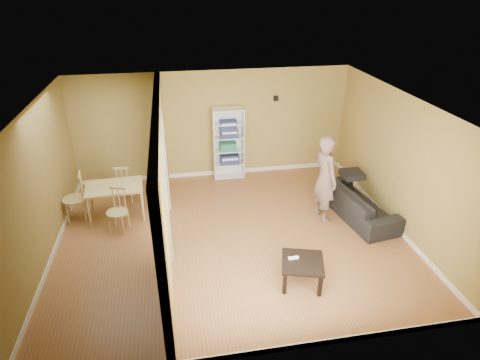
# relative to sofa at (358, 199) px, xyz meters

# --- Properties ---
(room_shell) EXTENTS (6.50, 6.50, 6.50)m
(room_shell) POSITION_rel_sofa_xyz_m (-2.70, -0.32, 0.92)
(room_shell) COLOR brown
(room_shell) RESTS_ON ground
(partition) EXTENTS (0.22, 5.50, 2.60)m
(partition) POSITION_rel_sofa_xyz_m (-3.90, -0.32, 0.92)
(partition) COLOR #A18C43
(partition) RESTS_ON ground
(wall_speaker) EXTENTS (0.10, 0.10, 0.10)m
(wall_speaker) POSITION_rel_sofa_xyz_m (-1.20, 2.37, 1.52)
(wall_speaker) COLOR black
(wall_speaker) RESTS_ON room_shell
(sofa) EXTENTS (2.12, 1.16, 0.77)m
(sofa) POSITION_rel_sofa_xyz_m (0.00, 0.00, 0.00)
(sofa) COLOR black
(sofa) RESTS_ON ground
(person) EXTENTS (0.87, 0.75, 2.10)m
(person) POSITION_rel_sofa_xyz_m (-0.76, 0.03, 0.67)
(person) COLOR slate
(person) RESTS_ON ground
(bookshelf) EXTENTS (0.74, 0.32, 1.75)m
(bookshelf) POSITION_rel_sofa_xyz_m (-2.37, 2.28, 0.49)
(bookshelf) COLOR white
(bookshelf) RESTS_ON ground
(paper_box_navy_a) EXTENTS (0.45, 0.29, 0.23)m
(paper_box_navy_a) POSITION_rel_sofa_xyz_m (-2.35, 2.23, 0.10)
(paper_box_navy_a) COLOR navy
(paper_box_navy_a) RESTS_ON bookshelf
(paper_box_teal) EXTENTS (0.39, 0.25, 0.20)m
(paper_box_teal) POSITION_rel_sofa_xyz_m (-2.38, 2.23, 0.43)
(paper_box_teal) COLOR #156D59
(paper_box_teal) RESTS_ON bookshelf
(paper_box_navy_b) EXTENTS (0.40, 0.26, 0.21)m
(paper_box_navy_b) POSITION_rel_sofa_xyz_m (-2.35, 2.23, 0.78)
(paper_box_navy_b) COLOR navy
(paper_box_navy_b) RESTS_ON bookshelf
(paper_box_navy_c) EXTENTS (0.39, 0.25, 0.20)m
(paper_box_navy_c) POSITION_rel_sofa_xyz_m (-2.37, 2.23, 0.97)
(paper_box_navy_c) COLOR navy
(paper_box_navy_c) RESTS_ON bookshelf
(coffee_table) EXTENTS (0.66, 0.66, 0.44)m
(coffee_table) POSITION_rel_sofa_xyz_m (-1.78, -1.82, -0.01)
(coffee_table) COLOR black
(coffee_table) RESTS_ON ground
(game_controller) EXTENTS (0.17, 0.04, 0.03)m
(game_controller) POSITION_rel_sofa_xyz_m (-1.91, -1.73, 0.07)
(game_controller) COLOR white
(game_controller) RESTS_ON coffee_table
(dining_table) EXTENTS (1.12, 0.75, 0.70)m
(dining_table) POSITION_rel_sofa_xyz_m (-4.92, 0.82, 0.24)
(dining_table) COLOR tan
(dining_table) RESTS_ON ground
(chair_left) EXTENTS (0.53, 0.53, 1.02)m
(chair_left) POSITION_rel_sofa_xyz_m (-5.71, 0.81, 0.13)
(chair_left) COLOR tan
(chair_left) RESTS_ON ground
(chair_near) EXTENTS (0.51, 0.51, 0.89)m
(chair_near) POSITION_rel_sofa_xyz_m (-4.84, 0.25, 0.06)
(chair_near) COLOR tan
(chair_near) RESTS_ON ground
(chair_far) EXTENTS (0.44, 0.44, 0.89)m
(chair_far) POSITION_rel_sofa_xyz_m (-4.79, 1.47, 0.06)
(chair_far) COLOR tan
(chair_far) RESTS_ON ground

